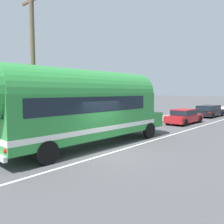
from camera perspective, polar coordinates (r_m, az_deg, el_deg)
name	(u,v)px	position (r m, az deg, el deg)	size (l,w,h in m)	color
ground_plane	(111,153)	(11.42, -0.33, -10.06)	(300.00, 300.00, 0.00)	#4C4C4F
lane_markings	(184,124)	(22.33, 17.37, -2.83)	(3.76, 80.00, 0.01)	silver
sidewalk_slab	(143,122)	(22.13, 7.60, -2.53)	(2.54, 90.00, 0.15)	#ADA89E
utility_pole	(33,64)	(13.23, -18.86, 11.06)	(1.80, 0.24, 8.50)	brown
painted_bus	(80,105)	(12.14, -7.79, 1.82)	(2.80, 11.90, 4.12)	#2D8C3D
car_lead	(184,116)	(22.49, 17.34, -0.89)	(1.92, 4.66, 1.37)	#A5191E
car_second	(209,110)	(29.43, 22.85, 0.40)	(2.07, 4.60, 1.37)	black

